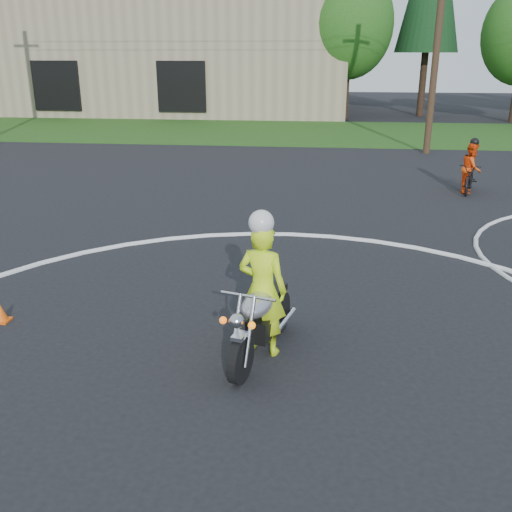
# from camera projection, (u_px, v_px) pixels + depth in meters

# --- Properties ---
(grass_strip) EXTENTS (120.00, 10.00, 0.02)m
(grass_strip) POSITION_uv_depth(u_px,v_px,m) (310.00, 132.00, 29.99)
(grass_strip) COLOR #1E4714
(grass_strip) RESTS_ON ground
(course_markings) EXTENTS (19.05, 19.05, 0.12)m
(course_markings) POSITION_uv_depth(u_px,v_px,m) (417.00, 333.00, 8.58)
(course_markings) COLOR silver
(course_markings) RESTS_ON ground
(primary_motorcycle) EXTENTS (0.93, 2.08, 1.12)m
(primary_motorcycle) POSITION_uv_depth(u_px,v_px,m) (261.00, 321.00, 7.76)
(primary_motorcycle) COLOR black
(primary_motorcycle) RESTS_ON ground
(rider_primary_grp) EXTENTS (0.78, 0.61, 2.07)m
(rider_primary_grp) POSITION_uv_depth(u_px,v_px,m) (262.00, 286.00, 7.74)
(rider_primary_grp) COLOR #D4FF1A
(rider_primary_grp) RESTS_ON ground
(rider_second_grp) EXTENTS (1.09, 1.80, 1.63)m
(rider_second_grp) POSITION_uv_depth(u_px,v_px,m) (471.00, 173.00, 17.01)
(rider_second_grp) COLOR black
(rider_second_grp) RESTS_ON ground
(warehouse) EXTENTS (41.00, 17.00, 8.30)m
(warehouse) POSITION_uv_depth(u_px,v_px,m) (75.00, 50.00, 42.66)
(warehouse) COLOR tan
(warehouse) RESTS_ON ground
(utility_poles) EXTENTS (41.60, 1.12, 10.00)m
(utility_poles) POSITION_uv_depth(u_px,v_px,m) (440.00, 19.00, 22.10)
(utility_poles) COLOR #473321
(utility_poles) RESTS_ON ground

